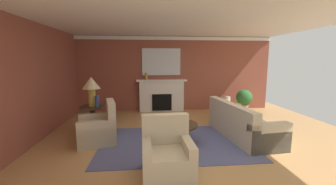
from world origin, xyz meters
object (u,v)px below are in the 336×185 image
(table_lamp, at_px, (91,86))
(vase_mantel_left, at_px, (146,76))
(mantel_mirror, at_px, (161,62))
(potted_plant, at_px, (244,99))
(sofa, at_px, (241,125))
(side_table, at_px, (93,118))
(fireplace, at_px, (162,96))
(vase_on_side_table, at_px, (97,101))
(vase_tall_corner, at_px, (225,104))
(armchair_near_window, at_px, (99,129))
(coffee_table, at_px, (175,129))
(armchair_facing_fireplace, at_px, (167,157))

(table_lamp, xyz_separation_m, vase_mantel_left, (1.36, 2.15, 0.07))
(mantel_mirror, xyz_separation_m, potted_plant, (2.90, -0.63, -1.31))
(sofa, relative_size, side_table, 3.12)
(fireplace, bearing_deg, side_table, -130.97)
(sofa, xyz_separation_m, vase_on_side_table, (-3.52, 0.53, 0.55))
(mantel_mirror, xyz_separation_m, vase_tall_corner, (2.30, -0.42, -1.52))
(vase_mantel_left, relative_size, vase_tall_corner, 0.45)
(vase_mantel_left, bearing_deg, sofa, -50.35)
(mantel_mirror, relative_size, table_lamp, 1.85)
(side_table, xyz_separation_m, vase_mantel_left, (1.36, 2.15, 0.89))
(armchair_near_window, xyz_separation_m, table_lamp, (-0.30, 0.70, 0.92))
(table_lamp, relative_size, potted_plant, 0.90)
(table_lamp, bearing_deg, coffee_table, -23.89)
(armchair_near_window, height_order, potted_plant, armchair_near_window)
(coffee_table, relative_size, side_table, 1.43)
(potted_plant, bearing_deg, sofa, -115.84)
(armchair_near_window, distance_m, armchair_facing_fireplace, 2.08)
(table_lamp, bearing_deg, fireplace, 49.03)
(side_table, height_order, potted_plant, potted_plant)
(fireplace, xyz_separation_m, potted_plant, (2.90, -0.51, -0.06))
(sofa, relative_size, potted_plant, 2.63)
(fireplace, relative_size, vase_tall_corner, 3.25)
(table_lamp, distance_m, vase_on_side_table, 0.43)
(sofa, bearing_deg, potted_plant, 64.16)
(armchair_facing_fireplace, height_order, side_table, armchair_facing_fireplace)
(armchair_near_window, bearing_deg, vase_tall_corner, 33.66)
(table_lamp, xyz_separation_m, potted_plant, (4.80, 1.69, -0.73))
(fireplace, bearing_deg, armchair_near_window, -119.01)
(potted_plant, bearing_deg, side_table, -160.66)
(vase_mantel_left, xyz_separation_m, vase_on_side_table, (-1.21, -2.27, -0.45))
(fireplace, bearing_deg, vase_mantel_left, -174.87)
(mantel_mirror, xyz_separation_m, sofa, (1.77, -2.96, -1.50))
(side_table, bearing_deg, fireplace, 49.03)
(armchair_facing_fireplace, distance_m, coffee_table, 1.36)
(armchair_facing_fireplace, xyz_separation_m, table_lamp, (-1.72, 2.22, 0.92))
(side_table, distance_m, vase_mantel_left, 2.69)
(fireplace, xyz_separation_m, sofa, (1.77, -2.84, -0.26))
(mantel_mirror, distance_m, sofa, 3.76)
(coffee_table, height_order, side_table, side_table)
(side_table, distance_m, vase_on_side_table, 0.48)
(armchair_facing_fireplace, distance_m, vase_mantel_left, 4.49)
(table_lamp, bearing_deg, sofa, -9.98)
(sofa, distance_m, coffee_table, 1.68)
(vase_tall_corner, bearing_deg, table_lamp, -155.70)
(armchair_facing_fireplace, relative_size, potted_plant, 1.14)
(mantel_mirror, relative_size, armchair_near_window, 1.44)
(coffee_table, relative_size, vase_on_side_table, 3.47)
(vase_mantel_left, distance_m, potted_plant, 3.57)
(armchair_facing_fireplace, relative_size, vase_on_side_table, 3.30)
(mantel_mirror, xyz_separation_m, side_table, (-1.91, -2.32, -1.40))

